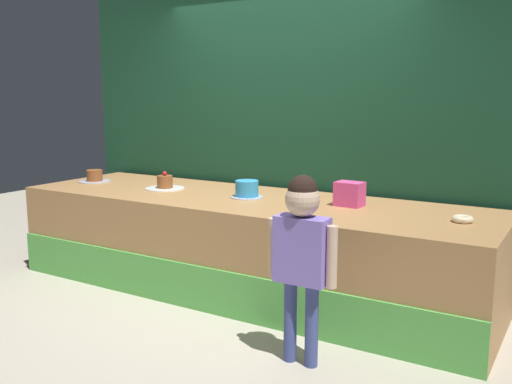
# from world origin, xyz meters

# --- Properties ---
(ground_plane) EXTENTS (12.00, 12.00, 0.00)m
(ground_plane) POSITION_xyz_m (0.00, 0.00, 0.00)
(ground_plane) COLOR #BCB29E
(stage_platform) EXTENTS (4.08, 1.22, 0.79)m
(stage_platform) POSITION_xyz_m (0.00, 0.59, 0.39)
(stage_platform) COLOR #B27F4C
(stage_platform) RESTS_ON ground_plane
(curtain_backdrop) EXTENTS (4.59, 0.08, 2.93)m
(curtain_backdrop) POSITION_xyz_m (0.00, 1.30, 1.46)
(curtain_backdrop) COLOR #19472D
(curtain_backdrop) RESTS_ON ground_plane
(child_figure) EXTENTS (0.46, 0.21, 1.18)m
(child_figure) POSITION_xyz_m (1.01, -0.37, 0.76)
(child_figure) COLOR #3F4C8C
(child_figure) RESTS_ON ground_plane
(pink_box) EXTENTS (0.22, 0.17, 0.19)m
(pink_box) POSITION_xyz_m (0.87, 0.72, 0.89)
(pink_box) COLOR #EC4893
(pink_box) RESTS_ON stage_platform
(donut) EXTENTS (0.14, 0.14, 0.04)m
(donut) POSITION_xyz_m (1.74, 0.59, 0.81)
(donut) COLOR beige
(donut) RESTS_ON stage_platform
(cake_left) EXTENTS (0.31, 0.31, 0.12)m
(cake_left) POSITION_xyz_m (-1.74, 0.56, 0.84)
(cake_left) COLOR silver
(cake_left) RESTS_ON stage_platform
(cake_center) EXTENTS (0.35, 0.35, 0.16)m
(cake_center) POSITION_xyz_m (-0.87, 0.60, 0.84)
(cake_center) COLOR white
(cake_center) RESTS_ON stage_platform
(cake_right) EXTENTS (0.28, 0.28, 0.14)m
(cake_right) POSITION_xyz_m (0.00, 0.62, 0.86)
(cake_right) COLOR silver
(cake_right) RESTS_ON stage_platform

